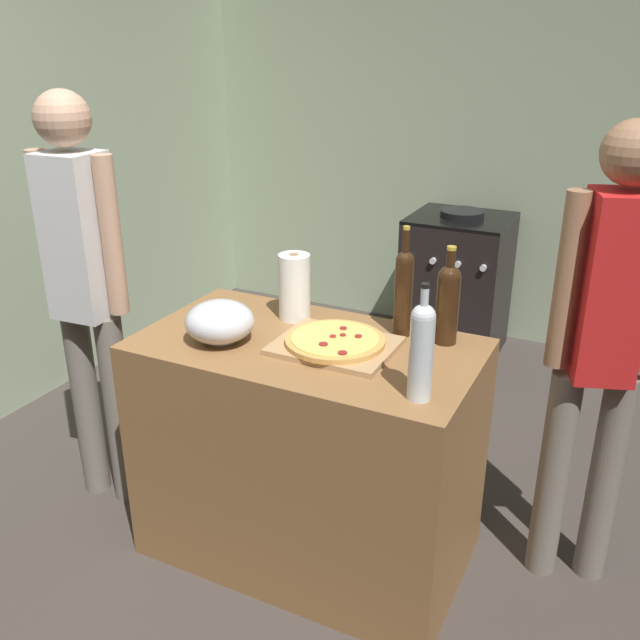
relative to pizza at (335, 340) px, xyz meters
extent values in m
cube|color=#3F3833|center=(-0.25, 0.91, -0.93)|extent=(4.14, 3.62, 0.02)
cube|color=#99A889|center=(-0.25, 2.47, 0.38)|extent=(4.14, 0.10, 2.60)
cube|color=#99A889|center=(-2.07, 0.91, 0.38)|extent=(0.10, 3.62, 2.60)
cube|color=olive|center=(-0.11, 0.00, -0.47)|extent=(1.19, 0.67, 0.89)
cube|color=tan|center=(0.00, 0.00, -0.02)|extent=(0.40, 0.32, 0.02)
cylinder|color=tan|center=(0.00, 0.00, 0.00)|extent=(0.34, 0.34, 0.02)
cylinder|color=#EAC660|center=(0.00, 0.00, 0.01)|extent=(0.30, 0.30, 0.00)
cylinder|color=maroon|center=(0.08, -0.11, 0.01)|extent=(0.03, 0.03, 0.01)
cylinder|color=maroon|center=(0.02, 0.03, 0.01)|extent=(0.02, 0.02, 0.01)
cylinder|color=maroon|center=(0.07, 0.04, 0.01)|extent=(0.02, 0.02, 0.01)
cylinder|color=maroon|center=(-0.01, 0.08, 0.01)|extent=(0.03, 0.03, 0.01)
cylinder|color=maroon|center=(-0.01, 0.00, 0.01)|extent=(0.02, 0.02, 0.01)
cylinder|color=maroon|center=(-0.01, -0.07, 0.01)|extent=(0.03, 0.03, 0.01)
cylinder|color=#B2B2B7|center=(-0.38, -0.12, -0.03)|extent=(0.10, 0.10, 0.01)
ellipsoid|color=silver|center=(-0.38, -0.12, 0.05)|extent=(0.24, 0.24, 0.14)
cylinder|color=white|center=(-0.25, 0.18, 0.09)|extent=(0.12, 0.12, 0.25)
cylinder|color=#997551|center=(-0.25, 0.18, 0.10)|extent=(0.03, 0.03, 0.25)
cylinder|color=#331E0F|center=(0.32, 0.22, 0.09)|extent=(0.08, 0.08, 0.24)
sphere|color=#331E0F|center=(0.32, 0.22, 0.21)|extent=(0.08, 0.08, 0.08)
cylinder|color=#331E0F|center=(0.32, 0.22, 0.27)|extent=(0.03, 0.03, 0.07)
cylinder|color=gold|center=(0.32, 0.22, 0.31)|extent=(0.03, 0.03, 0.01)
cylinder|color=#331E0F|center=(0.16, 0.22, 0.11)|extent=(0.06, 0.06, 0.28)
sphere|color=#331E0F|center=(0.16, 0.22, 0.25)|extent=(0.06, 0.06, 0.06)
cylinder|color=#331E0F|center=(0.16, 0.22, 0.31)|extent=(0.02, 0.02, 0.09)
cylinder|color=gold|center=(0.16, 0.22, 0.36)|extent=(0.02, 0.02, 0.01)
cylinder|color=silver|center=(0.37, -0.20, 0.10)|extent=(0.07, 0.07, 0.26)
sphere|color=silver|center=(0.37, -0.20, 0.23)|extent=(0.07, 0.07, 0.07)
cylinder|color=silver|center=(0.37, -0.20, 0.28)|extent=(0.02, 0.02, 0.06)
cylinder|color=black|center=(0.37, -0.20, 0.32)|extent=(0.02, 0.02, 0.01)
cube|color=black|center=(-0.13, 2.07, -0.49)|extent=(0.59, 0.55, 0.85)
cube|color=black|center=(-0.13, 2.07, -0.06)|extent=(0.59, 0.55, 0.02)
cylinder|color=silver|center=(-0.35, 1.78, -0.25)|extent=(0.04, 0.02, 0.04)
cylinder|color=silver|center=(-0.21, 1.78, -0.25)|extent=(0.04, 0.02, 0.04)
cylinder|color=silver|center=(-0.06, 1.78, -0.25)|extent=(0.04, 0.02, 0.04)
cylinder|color=silver|center=(0.09, 1.78, -0.25)|extent=(0.04, 0.02, 0.04)
cylinder|color=black|center=(-0.13, 2.06, -0.03)|extent=(0.26, 0.26, 0.04)
cylinder|color=slate|center=(-1.14, -0.07, -0.49)|extent=(0.11, 0.11, 0.85)
cylinder|color=slate|center=(-0.97, -0.06, -0.49)|extent=(0.11, 0.11, 0.85)
cube|color=silver|center=(-1.05, -0.07, 0.25)|extent=(0.23, 0.21, 0.64)
cylinder|color=tan|center=(-1.21, -0.08, 0.27)|extent=(0.08, 0.08, 0.61)
cylinder|color=tan|center=(-0.90, -0.06, 0.27)|extent=(0.08, 0.08, 0.61)
sphere|color=tan|center=(-1.05, -0.07, 0.69)|extent=(0.21, 0.21, 0.21)
cylinder|color=slate|center=(0.90, 0.35, -0.51)|extent=(0.11, 0.11, 0.83)
cylinder|color=slate|center=(0.74, 0.29, -0.51)|extent=(0.11, 0.11, 0.83)
cube|color=red|center=(0.82, 0.32, 0.22)|extent=(0.25, 0.25, 0.62)
cylinder|color=#936B4C|center=(0.69, 0.27, 0.23)|extent=(0.08, 0.08, 0.59)
sphere|color=#936B4C|center=(0.82, 0.32, 0.64)|extent=(0.20, 0.20, 0.20)
camera|label=1|loc=(0.91, -1.95, 0.97)|focal=38.76mm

